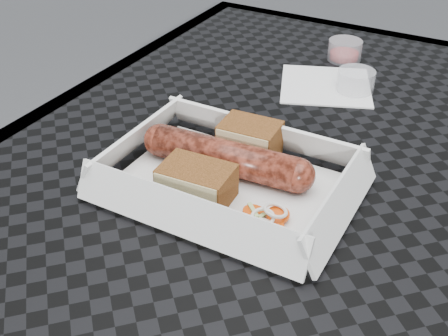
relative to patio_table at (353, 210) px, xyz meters
The scene contains 9 objects.
patio_table is the anchor object (origin of this frame).
food_tray 0.18m from the patio_table, 129.80° to the right, with size 0.22×0.15×0.00m, color white.
bratwurst 0.18m from the patio_table, 138.26° to the right, with size 0.19×0.05×0.04m.
bread_near 0.16m from the patio_table, 149.81° to the right, with size 0.06×0.04×0.04m, color brown.
bread_far 0.22m from the patio_table, 127.10° to the right, with size 0.07×0.05×0.04m, color brown.
veg_garnish 0.19m from the patio_table, 105.67° to the right, with size 0.03×0.03×0.00m.
napkin 0.19m from the patio_table, 123.50° to the left, with size 0.12×0.12×0.00m, color white.
condiment_cup_sauce 0.28m from the patio_table, 113.23° to the left, with size 0.05×0.05×0.03m, color #930B0A.
condiment_cup_empty 0.19m from the patio_table, 111.05° to the left, with size 0.05×0.05×0.03m, color silver.
Camera 1 is at (0.12, -0.53, 1.09)m, focal length 45.00 mm.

